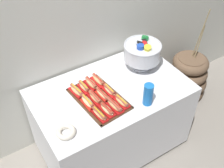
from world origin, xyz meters
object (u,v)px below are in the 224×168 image
hot_dog_2 (114,105)px  hot_dog_5 (95,98)px  hot_dog_0 (99,114)px  cup_stack (148,94)px  punch_bowl (142,51)px  hot_dog_9 (84,87)px  buffet_table (111,118)px  hot_dog_3 (122,102)px  hot_dog_10 (91,84)px  hot_dog_1 (107,110)px  hot_dog_7 (109,90)px  hot_dog_8 (77,91)px  hot_dog_11 (98,80)px  serving_tray (99,99)px  hot_dog_6 (102,94)px  donut (66,132)px  floor_vase (187,77)px  hot_dog_4 (88,102)px

hot_dog_2 → hot_dog_5: 0.18m
hot_dog_0 → cup_stack: cup_stack is taller
hot_dog_0 → punch_bowl: punch_bowl is taller
punch_bowl → hot_dog_9: bearing=-179.5°
buffet_table → hot_dog_3: 0.45m
hot_dog_0 → hot_dog_10: 0.36m
hot_dog_0 → hot_dog_1: hot_dog_1 is taller
hot_dog_1 → hot_dog_9: bearing=95.3°
hot_dog_5 → hot_dog_7: (0.15, 0.01, -0.00)m
hot_dog_0 → hot_dog_5: size_ratio=1.07×
hot_dog_0 → hot_dog_8: 0.33m
hot_dog_2 → hot_dog_10: size_ratio=1.07×
hot_dog_11 → hot_dog_3: bearing=-84.7°
hot_dog_11 → hot_dog_10: bearing=-174.7°
punch_bowl → hot_dog_10: bearing=179.9°
punch_bowl → hot_dog_11: bearing=179.0°
serving_tray → hot_dog_7: 0.12m
hot_dog_6 → punch_bowl: punch_bowl is taller
hot_dog_3 → punch_bowl: (0.44, 0.32, 0.14)m
buffet_table → hot_dog_9: hot_dog_9 is taller
hot_dog_9 → donut: bearing=-134.4°
buffet_table → hot_dog_0: (-0.25, -0.22, 0.41)m
hot_dog_1 → hot_dog_3: hot_dog_1 is taller
floor_vase → cup_stack: bearing=-155.7°
hot_dog_3 → hot_dog_8: bearing=129.6°
floor_vase → hot_dog_8: (-1.46, -0.05, 0.55)m
serving_tray → hot_dog_2: size_ratio=2.93×
hot_dog_6 → hot_dog_2: bearing=-84.7°
hot_dog_6 → hot_dog_3: bearing=-60.3°
floor_vase → hot_dog_5: (-1.37, -0.21, 0.55)m
hot_dog_3 → punch_bowl: punch_bowl is taller
serving_tray → hot_dog_1: size_ratio=3.29×
hot_dog_0 → hot_dog_5: 0.18m
hot_dog_11 → hot_dog_2: bearing=-97.5°
hot_dog_8 → hot_dog_9: (0.07, 0.01, 0.00)m
punch_bowl → donut: size_ratio=2.29×
buffet_table → hot_dog_1: hot_dog_1 is taller
serving_tray → hot_dog_8: bearing=129.6°
hot_dog_4 → hot_dog_7: 0.23m
hot_dog_0 → hot_dog_9: size_ratio=1.17×
hot_dog_1 → punch_bowl: size_ratio=0.48×
buffet_table → hot_dog_10: size_ratio=7.79×
hot_dog_5 → hot_dog_9: bearing=95.3°
buffet_table → donut: donut is taller
hot_dog_8 → hot_dog_10: same height
punch_bowl → floor_vase: bearing=2.9°
hot_dog_9 → hot_dog_8: bearing=-174.7°
hot_dog_1 → donut: bearing=-177.4°
hot_dog_4 → hot_dog_7: size_ratio=1.11×
hot_dog_5 → hot_dog_8: bearing=119.7°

